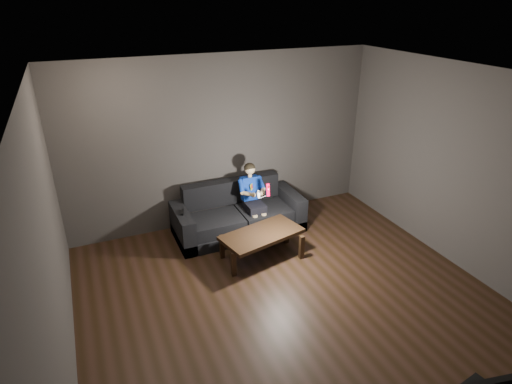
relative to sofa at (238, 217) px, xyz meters
name	(u,v)px	position (x,y,z in m)	size (l,w,h in m)	color
floor	(295,306)	(-0.03, -1.98, -0.25)	(5.00, 5.00, 0.00)	black
back_wall	(223,142)	(-0.03, 0.52, 1.10)	(5.00, 0.04, 2.70)	#413C39
front_wall	(500,381)	(-0.03, -4.48, 1.10)	(5.00, 0.04, 2.70)	#413C39
left_wall	(50,259)	(-2.53, -1.98, 1.10)	(0.04, 5.00, 2.70)	#413C39
right_wall	(469,173)	(2.47, -1.98, 1.10)	(0.04, 5.00, 2.70)	#413C39
ceiling	(306,82)	(-0.03, -1.98, 2.45)	(5.00, 5.00, 0.02)	white
sofa	(238,217)	(0.00, 0.00, 0.00)	(2.00, 0.87, 0.77)	black
child	(252,193)	(0.23, -0.05, 0.40)	(0.42, 0.51, 1.02)	black
wii_remote_red	(268,190)	(0.31, -0.45, 0.61)	(0.06, 0.08, 0.20)	#EC0035
nunchuk_white	(258,194)	(0.16, -0.44, 0.56)	(0.06, 0.08, 0.14)	white
wii_remote_black	(182,212)	(-0.90, -0.07, 0.31)	(0.08, 0.17, 0.03)	black
coffee_table	(262,236)	(0.03, -0.86, 0.11)	(1.24, 0.81, 0.42)	black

